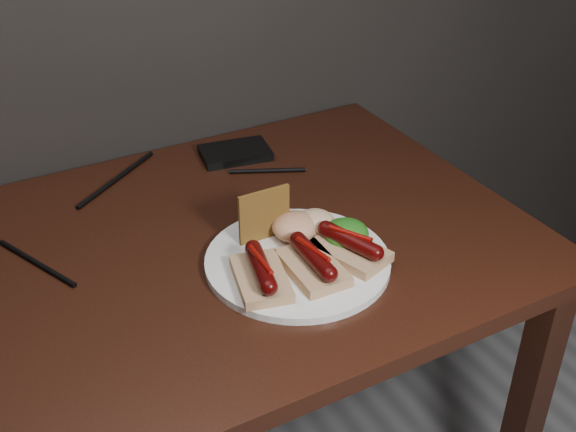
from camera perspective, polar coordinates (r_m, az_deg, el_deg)
The scene contains 11 objects.
desk at distance 1.15m, azimuth -14.94°, elevation -8.50°, with size 1.40×0.70×0.75m.
hard_drive at distance 1.39m, azimuth -4.19°, elevation 5.01°, with size 0.13×0.08×0.02m, color black.
desk_cables at distance 1.22m, azimuth -18.77°, elevation -1.19°, with size 0.92×0.34×0.01m.
plate at distance 1.09m, azimuth 0.76°, elevation -3.59°, with size 0.28×0.28×0.01m, color white.
bread_sausage_left at distance 1.03m, azimuth -2.16°, elevation -4.56°, with size 0.09×0.13×0.04m.
bread_sausage_center at distance 1.05m, azimuth 1.97°, elevation -3.71°, with size 0.07×0.12×0.04m.
bread_sausage_right at distance 1.08m, azimuth 4.90°, elevation -2.44°, with size 0.10×0.13×0.04m.
crispbread at distance 1.11m, azimuth -1.89°, elevation 0.10°, with size 0.09×0.01×0.09m, color olive.
salad_greens at distance 1.11m, azimuth 4.62°, elevation -1.38°, with size 0.07×0.07×0.04m, color #1F5D12.
salsa_mound at distance 1.12m, azimuth 0.54°, elevation -0.83°, with size 0.07×0.07×0.04m, color #A92610.
coleslaw_mound at distance 1.13m, azimuth 2.14°, elevation -0.51°, with size 0.06×0.06×0.04m, color beige.
Camera 1 is at (-0.14, 0.50, 1.40)m, focal length 45.00 mm.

